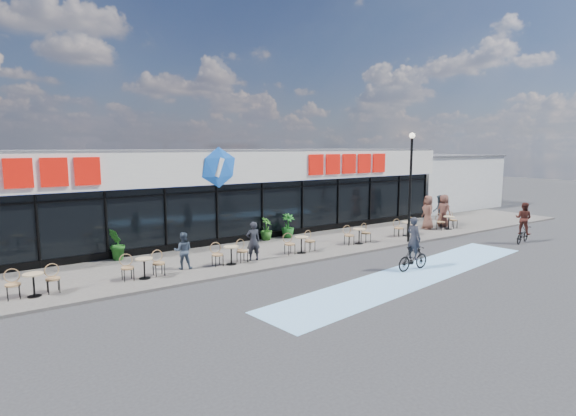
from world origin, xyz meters
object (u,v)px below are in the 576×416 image
at_px(pedestrian_a, 428,212).
at_px(cyclist_a, 413,251).
at_px(lamp_post, 411,178).
at_px(potted_plant_right, 288,226).
at_px(potted_plant_mid, 266,229).
at_px(pedestrian_b, 444,211).
at_px(patron_right, 183,251).
at_px(potted_plant_left, 117,244).
at_px(cyclist_b, 523,226).
at_px(pedestrian_c, 439,210).
at_px(patron_left, 253,241).

xyz_separation_m(pedestrian_a, cyclist_a, (-7.19, -5.10, -0.29)).
relative_size(lamp_post, potted_plant_right, 4.32).
xyz_separation_m(potted_plant_mid, pedestrian_b, (10.60, -2.55, 0.38)).
distance_m(lamp_post, potted_plant_right, 6.56).
bearing_deg(lamp_post, patron_right, 172.34).
distance_m(potted_plant_left, pedestrian_b, 17.97).
bearing_deg(pedestrian_b, pedestrian_a, 90.08).
xyz_separation_m(potted_plant_right, cyclist_a, (0.74, -7.57, 0.05)).
height_order(potted_plant_left, pedestrian_b, pedestrian_b).
relative_size(lamp_post, pedestrian_a, 2.77).
distance_m(pedestrian_a, cyclist_a, 8.82).
height_order(potted_plant_right, cyclist_b, cyclist_b).
height_order(pedestrian_c, cyclist_b, cyclist_b).
height_order(potted_plant_left, cyclist_a, cyclist_a).
relative_size(patron_left, pedestrian_b, 0.85).
height_order(patron_left, cyclist_a, cyclist_a).
bearing_deg(patron_right, potted_plant_left, -33.36).
distance_m(potted_plant_mid, pedestrian_c, 10.97).
relative_size(potted_plant_mid, cyclist_a, 0.54).
height_order(lamp_post, pedestrian_b, lamp_post).
xyz_separation_m(lamp_post, cyclist_a, (-3.61, -3.36, -2.48)).
relative_size(potted_plant_left, potted_plant_right, 1.09).
height_order(potted_plant_mid, potted_plant_right, potted_plant_right).
height_order(lamp_post, potted_plant_right, lamp_post).
relative_size(pedestrian_c, cyclist_b, 0.89).
xyz_separation_m(patron_right, pedestrian_a, (14.60, 0.25, 0.25)).
bearing_deg(potted_plant_mid, patron_left, -128.81).
distance_m(potted_plant_left, patron_left, 5.60).
bearing_deg(cyclist_a, pedestrian_b, 30.66).
bearing_deg(patron_left, pedestrian_c, -165.22).
relative_size(potted_plant_left, patron_right, 0.94).
height_order(pedestrian_b, cyclist_b, cyclist_b).
height_order(patron_right, pedestrian_a, pedestrian_a).
distance_m(potted_plant_mid, potted_plant_right, 1.26).
bearing_deg(potted_plant_mid, patron_right, -152.64).
relative_size(potted_plant_left, cyclist_b, 0.66).
xyz_separation_m(potted_plant_mid, potted_plant_right, (1.26, -0.08, 0.05)).
bearing_deg(potted_plant_right, pedestrian_c, -12.13).
bearing_deg(pedestrian_a, cyclist_b, 37.43).
height_order(potted_plant_left, potted_plant_mid, potted_plant_left).
bearing_deg(potted_plant_mid, cyclist_a, -75.41).
bearing_deg(pedestrian_a, potted_plant_right, -84.23).
xyz_separation_m(potted_plant_right, cyclist_b, (9.15, -7.28, 0.13)).
distance_m(pedestrian_a, pedestrian_b, 1.42).
xyz_separation_m(lamp_post, potted_plant_right, (-4.35, 4.21, -2.53)).
distance_m(potted_plant_left, patron_right, 3.29).
distance_m(lamp_post, patron_right, 11.39).
relative_size(patron_left, patron_right, 1.13).
relative_size(potted_plant_right, patron_left, 0.76).
distance_m(pedestrian_c, cyclist_b, 5.25).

